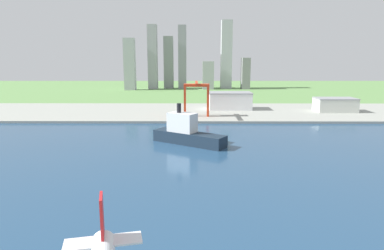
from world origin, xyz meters
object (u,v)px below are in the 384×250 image
Objects in this scene: cargo_ship at (187,133)px; warehouse_main at (230,101)px; port_crane_red at (196,91)px; warehouse_annex at (335,105)px.

cargo_ship is 177.57m from warehouse_main.
port_crane_red is 72.48m from warehouse_main.
warehouse_main is at bearing 170.86° from warehouse_annex.
port_crane_red is 171.24m from warehouse_annex.
cargo_ship is 1.33× the size of port_crane_red.
cargo_ship is 1.10× the size of warehouse_main.
warehouse_main is 125.39m from warehouse_annex.
warehouse_main reaches higher than warehouse_annex.
cargo_ship is at bearing -106.58° from warehouse_main.
port_crane_red is (8.23, 114.00, 21.71)m from cargo_ship.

